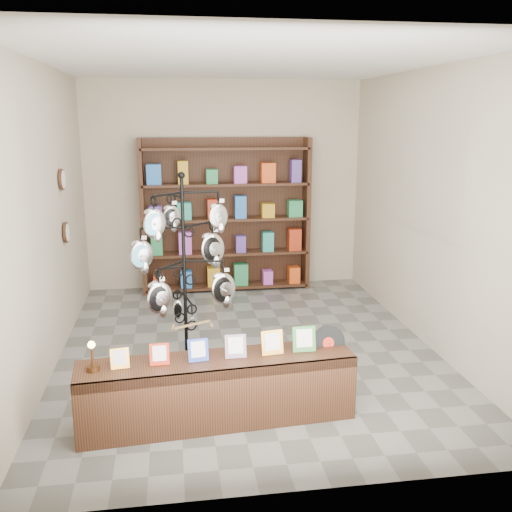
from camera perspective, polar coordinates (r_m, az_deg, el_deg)
The scene contains 6 objects.
ground at distance 6.35m, azimuth -0.87°, elevation -9.20°, with size 5.00×5.00×0.00m, color slate.
room_envelope at distance 5.89m, azimuth -0.93°, elevation 7.63°, with size 5.00×5.00×5.00m.
display_tree at distance 5.40m, azimuth -7.21°, elevation -0.55°, with size 1.08×1.08×1.99m.
front_shelf at distance 4.85m, azimuth -3.85°, elevation -13.21°, with size 2.29×0.64×0.80m.
back_shelving at distance 8.26m, azimuth -3.01°, elevation 3.61°, with size 2.42×0.36×2.20m.
wall_clocks at distance 6.78m, azimuth -18.65°, elevation 4.73°, with size 0.03×0.24×0.84m.
Camera 1 is at (-0.77, -5.80, 2.47)m, focal length 40.00 mm.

